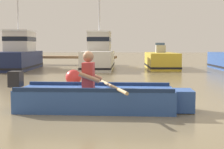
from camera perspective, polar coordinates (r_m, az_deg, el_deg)
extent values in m
plane|color=#7A6B4C|center=(7.09, -0.62, -5.54)|extent=(120.00, 120.00, 0.00)
cube|color=brown|center=(23.45, -14.23, 2.98)|extent=(12.11, 1.50, 0.16)
cylinder|color=brown|center=(22.80, -14.85, 3.02)|extent=(0.24, 0.24, 1.17)
cylinder|color=brown|center=(21.40, -0.58, 3.11)|extent=(0.24, 0.24, 1.21)
cube|color=#2D519E|center=(6.67, -2.81, -4.29)|extent=(3.14, 1.22, 0.44)
cube|color=#2D519E|center=(6.69, 12.11, -4.37)|extent=(0.42, 0.62, 0.42)
cube|color=navy|center=(7.14, -2.33, -1.66)|extent=(3.04, 0.20, 0.08)
cube|color=navy|center=(6.14, -3.40, -2.75)|extent=(3.04, 0.20, 0.08)
cube|color=#3C62B2|center=(6.66, -3.68, -2.75)|extent=(0.32, 1.02, 0.06)
cylinder|color=black|center=(7.06, -16.27, -3.57)|extent=(0.10, 0.10, 0.54)
cube|color=black|center=(7.01, -16.34, -0.74)|extent=(0.25, 0.29, 0.32)
cube|color=#B23333|center=(6.63, -4.12, -0.18)|extent=(0.23, 0.35, 0.52)
sphere|color=#9E7051|center=(6.61, -4.14, 3.11)|extent=(0.22, 0.22, 0.22)
cylinder|color=#9E7051|center=(6.84, -3.44, -0.18)|extent=(0.43, 0.11, 0.23)
cylinder|color=#9E7051|center=(6.41, -3.96, -0.53)|extent=(0.43, 0.11, 0.23)
cylinder|color=tan|center=(6.45, 0.10, -2.09)|extent=(0.75, 1.90, 0.06)
cube|color=#19234C|center=(19.19, -15.91, 2.39)|extent=(2.40, 5.55, 0.99)
cube|color=black|center=(19.21, -15.88, 1.43)|extent=(2.45, 5.60, 0.10)
cube|color=silver|center=(19.65, -15.62, 5.52)|extent=(1.62, 2.41, 1.12)
cube|color=black|center=(19.65, -15.63, 5.92)|extent=(1.65, 2.45, 0.24)
cube|color=white|center=(19.67, -15.66, 7.26)|extent=(1.70, 2.53, 0.08)
cylinder|color=silver|center=(19.34, -15.94, 8.09)|extent=(0.10, 0.10, 2.85)
cube|color=white|center=(18.86, -2.25, 2.57)|extent=(1.99, 5.92, 1.01)
cube|color=black|center=(18.88, -2.24, 1.57)|extent=(2.03, 5.96, 0.10)
cube|color=beige|center=(19.37, -2.14, 5.68)|extent=(1.40, 2.53, 1.05)
cube|color=black|center=(19.37, -2.14, 6.07)|extent=(1.43, 2.56, 0.24)
cube|color=white|center=(19.39, -2.14, 7.35)|extent=(1.47, 2.65, 0.08)
cylinder|color=silver|center=(19.05, -2.24, 9.26)|extent=(0.10, 0.10, 3.42)
cube|color=gold|center=(19.17, 8.50, 2.39)|extent=(1.95, 4.53, 0.91)
cube|color=black|center=(19.18, 8.48, 1.51)|extent=(1.99, 4.57, 0.10)
cube|color=#B2ADA3|center=(19.48, 8.40, 4.41)|extent=(0.59, 0.55, 0.44)
cube|color=slate|center=(19.73, 8.32, 4.94)|extent=(0.55, 0.09, 0.36)
sphere|color=red|center=(10.87, -6.70, -0.53)|extent=(0.52, 0.52, 0.52)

